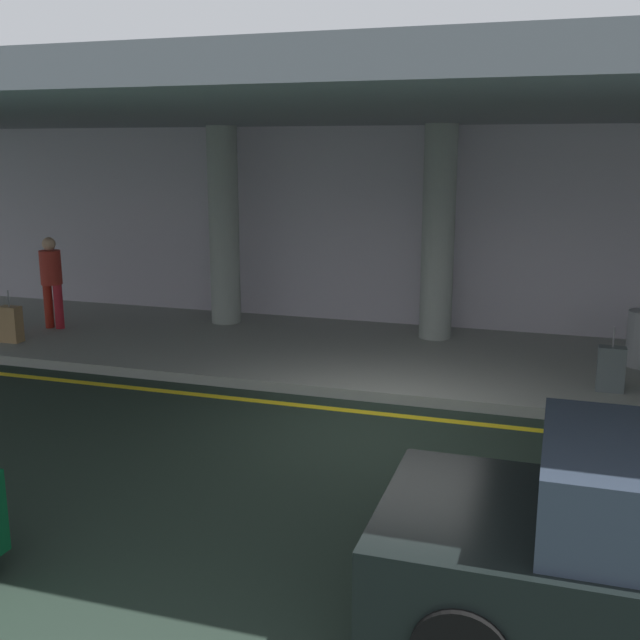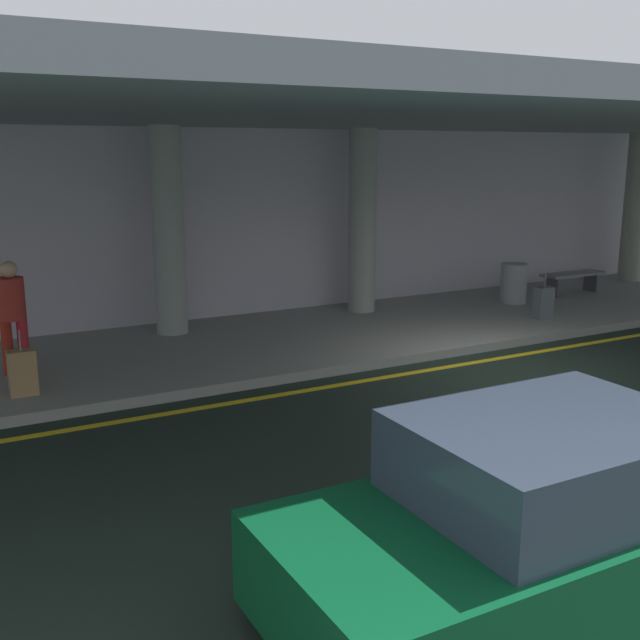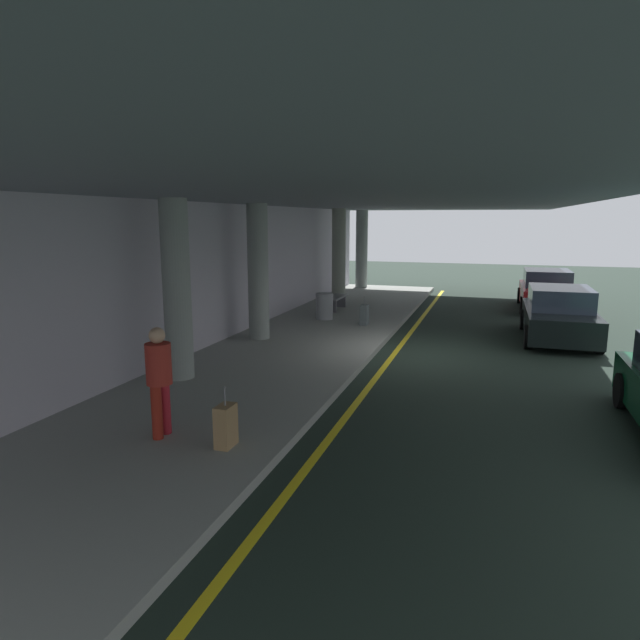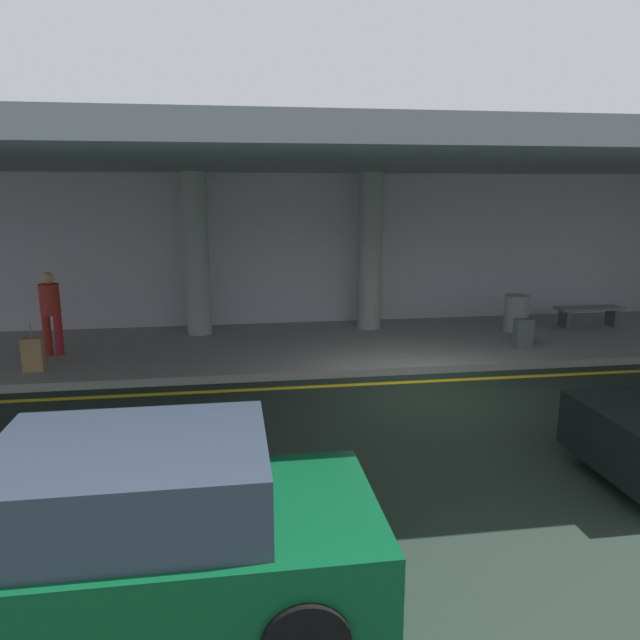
{
  "view_description": "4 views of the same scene",
  "coord_description": "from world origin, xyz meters",
  "px_view_note": "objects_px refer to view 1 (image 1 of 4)",
  "views": [
    {
      "loc": [
        2.01,
        -8.69,
        3.4
      ],
      "look_at": [
        -1.53,
        2.47,
        0.76
      ],
      "focal_mm": 42.82,
      "sensor_mm": 36.0,
      "label": 1
    },
    {
      "loc": [
        -8.0,
        -8.66,
        3.38
      ],
      "look_at": [
        -2.58,
        1.35,
        0.82
      ],
      "focal_mm": 42.48,
      "sensor_mm": 36.0,
      "label": 2
    },
    {
      "loc": [
        -13.59,
        -1.76,
        3.4
      ],
      "look_at": [
        -2.04,
        1.93,
        1.15
      ],
      "focal_mm": 30.82,
      "sensor_mm": 36.0,
      "label": 3
    },
    {
      "loc": [
        -3.25,
        -9.41,
        3.4
      ],
      "look_at": [
        -1.48,
        2.38,
        0.81
      ],
      "focal_mm": 33.64,
      "sensor_mm": 36.0,
      "label": 4
    }
  ],
  "objects_px": {
    "suitcase_upright_secondary": "(11,324)",
    "suitcase_upright_primary": "(611,369)",
    "support_column_left_mid": "(438,234)",
    "traveler_with_luggage": "(51,277)",
    "support_column_far_left": "(224,226)"
  },
  "relations": [
    {
      "from": "support_column_left_mid",
      "to": "suitcase_upright_secondary",
      "type": "distance_m",
      "value": 7.48
    },
    {
      "from": "support_column_left_mid",
      "to": "support_column_far_left",
      "type": "bearing_deg",
      "value": 180.0
    },
    {
      "from": "support_column_far_left",
      "to": "traveler_with_luggage",
      "type": "height_order",
      "value": "support_column_far_left"
    },
    {
      "from": "traveler_with_luggage",
      "to": "suitcase_upright_primary",
      "type": "relative_size",
      "value": 1.87
    },
    {
      "from": "traveler_with_luggage",
      "to": "suitcase_upright_secondary",
      "type": "distance_m",
      "value": 1.29
    },
    {
      "from": "support_column_far_left",
      "to": "support_column_left_mid",
      "type": "relative_size",
      "value": 1.0
    },
    {
      "from": "suitcase_upright_secondary",
      "to": "suitcase_upright_primary",
      "type": "bearing_deg",
      "value": -12.67
    },
    {
      "from": "support_column_left_mid",
      "to": "suitcase_upright_secondary",
      "type": "xyz_separation_m",
      "value": [
        -6.87,
        -2.53,
        -1.51
      ]
    },
    {
      "from": "support_column_far_left",
      "to": "suitcase_upright_primary",
      "type": "relative_size",
      "value": 4.06
    },
    {
      "from": "support_column_left_mid",
      "to": "suitcase_upright_primary",
      "type": "height_order",
      "value": "support_column_left_mid"
    },
    {
      "from": "traveler_with_luggage",
      "to": "support_column_left_mid",
      "type": "bearing_deg",
      "value": -179.95
    },
    {
      "from": "suitcase_upright_primary",
      "to": "suitcase_upright_secondary",
      "type": "relative_size",
      "value": 1.0
    },
    {
      "from": "suitcase_upright_primary",
      "to": "traveler_with_luggage",
      "type": "bearing_deg",
      "value": 167.33
    },
    {
      "from": "suitcase_upright_secondary",
      "to": "support_column_far_left",
      "type": "bearing_deg",
      "value": 27.4
    },
    {
      "from": "support_column_far_left",
      "to": "suitcase_upright_primary",
      "type": "xyz_separation_m",
      "value": [
        6.78,
        -2.31,
        -1.51
      ]
    }
  ]
}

